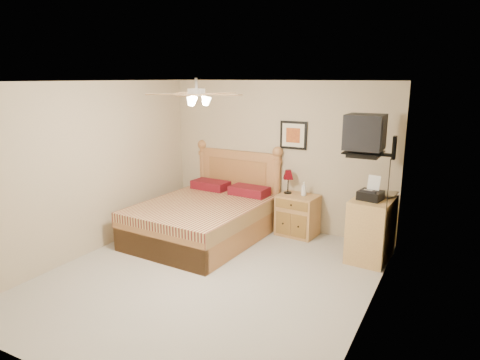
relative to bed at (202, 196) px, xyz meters
name	(u,v)px	position (x,y,z in m)	size (l,w,h in m)	color
floor	(209,277)	(0.82, -1.12, -0.71)	(4.50, 4.50, 0.00)	#A59F95
ceiling	(206,81)	(0.82, -1.12, 1.79)	(4.00, 4.50, 0.04)	white
wall_back	(278,156)	(0.82, 1.13, 0.54)	(4.00, 0.04, 2.50)	tan
wall_front	(56,246)	(0.82, -3.37, 0.54)	(4.00, 0.04, 2.50)	tan
wall_left	(91,169)	(-1.18, -1.12, 0.54)	(0.04, 4.50, 2.50)	tan
wall_right	(372,207)	(2.82, -1.12, 0.54)	(0.04, 4.50, 2.50)	tan
bed	(202,196)	(0.00, 0.00, 0.00)	(1.68, 2.20, 1.43)	#AF7140
nightstand	(298,215)	(1.29, 0.88, -0.37)	(0.62, 0.47, 0.68)	#B28A4C
table_lamp	(288,182)	(1.09, 0.93, 0.16)	(0.21, 0.21, 0.39)	#500309
lotion_bottle	(304,189)	(1.37, 0.90, 0.08)	(0.09, 0.09, 0.23)	white
framed_picture	(293,135)	(1.09, 1.11, 0.91)	(0.46, 0.04, 0.46)	black
dresser	(371,229)	(2.55, 0.46, -0.27)	(0.53, 0.76, 0.89)	#B07F49
fax_machine	(371,188)	(2.52, 0.40, 0.34)	(0.31, 0.33, 0.33)	black
magazine_lower	(378,194)	(2.56, 0.70, 0.19)	(0.19, 0.26, 0.02)	beige
magazine_upper	(381,193)	(2.60, 0.72, 0.22)	(0.22, 0.30, 0.02)	gray
wall_tv	(377,136)	(2.57, 0.22, 1.10)	(0.56, 0.46, 0.58)	black
ceiling_fan	(196,94)	(0.82, -1.32, 1.65)	(1.14, 1.14, 0.28)	white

